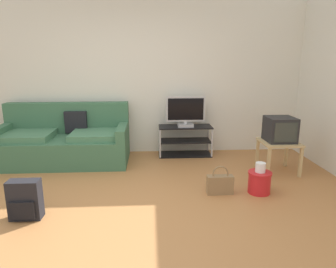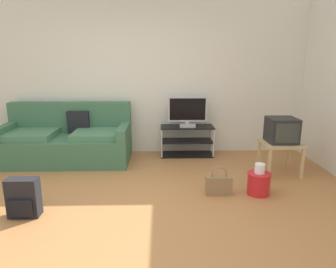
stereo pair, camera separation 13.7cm
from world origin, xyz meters
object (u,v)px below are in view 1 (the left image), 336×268
tv_stand (185,141)px  cleaning_bucket (259,180)px  flat_tv (186,112)px  backpack (25,200)px  side_table (279,146)px  couch (65,142)px  crt_tv (280,129)px  handbag (220,184)px

tv_stand → cleaning_bucket: 1.79m
flat_tv → backpack: (-1.92, -2.09, -0.57)m
side_table → cleaning_bucket: bearing=-126.7°
side_table → cleaning_bucket: size_ratio=1.32×
couch → crt_tv: (3.29, -0.66, 0.31)m
crt_tv → cleaning_bucket: bearing=-126.0°
flat_tv → handbag: 1.75m
couch → handbag: couch is taller
cleaning_bucket → backpack: bearing=-169.7°
couch → flat_tv: bearing=6.1°
crt_tv → flat_tv: bearing=146.0°
cleaning_bucket → couch: bearing=153.4°
backpack → handbag: size_ratio=1.16×
tv_stand → handbag: bearing=-81.0°
crt_tv → backpack: 3.46m
tv_stand → side_table: bearing=-35.2°
couch → backpack: 1.88m
tv_stand → flat_tv: size_ratio=1.37×
tv_stand → crt_tv: 1.62m
backpack → side_table: bearing=47.0°
flat_tv → crt_tv: (1.29, -0.87, -0.12)m
handbag → flat_tv: bearing=99.2°
side_table → couch: bearing=168.5°
tv_stand → handbag: 1.65m
handbag → backpack: bearing=-167.4°
couch → crt_tv: bearing=-11.2°
side_table → tv_stand: bearing=144.8°
tv_stand → crt_tv: size_ratio=2.27×
crt_tv → backpack: crt_tv is taller
side_table → backpack: bearing=-159.5°
crt_tv → handbag: size_ratio=1.10×
side_table → crt_tv: 0.25m
backpack → handbag: 2.23m
couch → side_table: couch is taller
crt_tv → handbag: bearing=-144.7°
couch → cleaning_bucket: (2.76, -1.39, -0.17)m
flat_tv → crt_tv: size_ratio=1.65×
flat_tv → cleaning_bucket: 1.87m
couch → cleaning_bucket: couch is taller
couch → cleaning_bucket: bearing=-26.6°
crt_tv → side_table: bearing=-90.0°
handbag → side_table: bearing=34.7°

